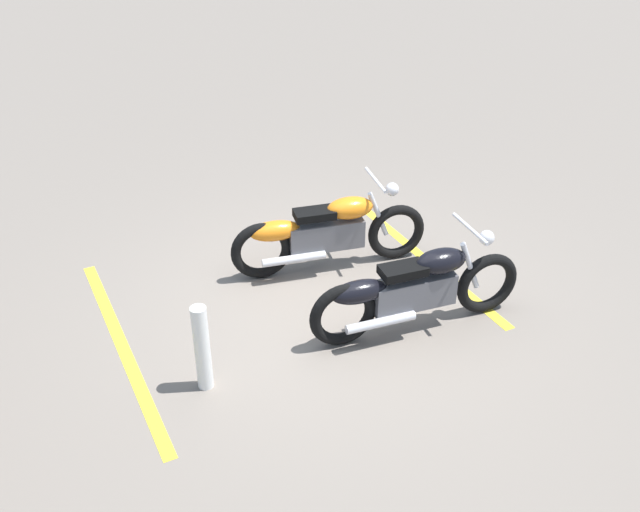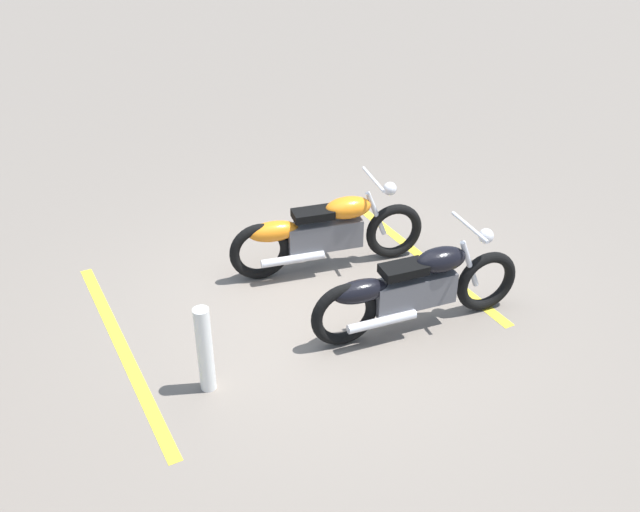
% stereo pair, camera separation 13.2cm
% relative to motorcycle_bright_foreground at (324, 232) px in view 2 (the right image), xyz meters
% --- Properties ---
extents(ground_plane, '(60.00, 60.00, 0.00)m').
position_rel_motorcycle_bright_foreground_xyz_m(ground_plane, '(0.26, 0.70, -0.46)').
color(ground_plane, slate).
extents(motorcycle_bright_foreground, '(2.20, 0.72, 1.04)m').
position_rel_motorcycle_bright_foreground_xyz_m(motorcycle_bright_foreground, '(0.00, 0.00, 0.00)').
color(motorcycle_bright_foreground, black).
rests_on(motorcycle_bright_foreground, ground).
extents(motorcycle_dark_foreground, '(2.23, 0.62, 1.04)m').
position_rel_motorcycle_bright_foreground_xyz_m(motorcycle_dark_foreground, '(-0.22, 1.38, 0.00)').
color(motorcycle_dark_foreground, black).
rests_on(motorcycle_dark_foreground, ground).
extents(bollard_post, '(0.14, 0.14, 0.85)m').
position_rel_motorcycle_bright_foreground_xyz_m(bollard_post, '(1.87, 1.26, -0.04)').
color(bollard_post, white).
rests_on(bollard_post, ground).
extents(parking_stripe_near, '(0.16, 3.20, 0.01)m').
position_rel_motorcycle_bright_foreground_xyz_m(parking_stripe_near, '(-1.11, 0.27, -0.46)').
color(parking_stripe_near, yellow).
rests_on(parking_stripe_near, ground).
extents(parking_stripe_mid, '(0.16, 3.20, 0.01)m').
position_rel_motorcycle_bright_foreground_xyz_m(parking_stripe_mid, '(2.39, 0.36, -0.46)').
color(parking_stripe_mid, yellow).
rests_on(parking_stripe_mid, ground).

